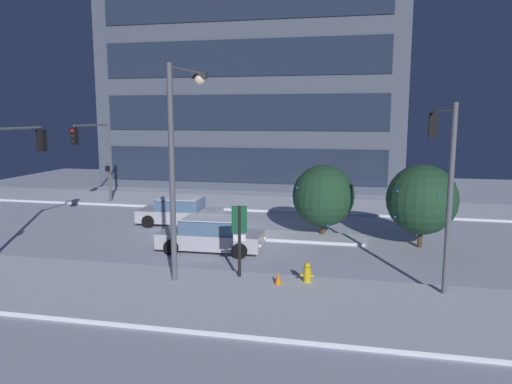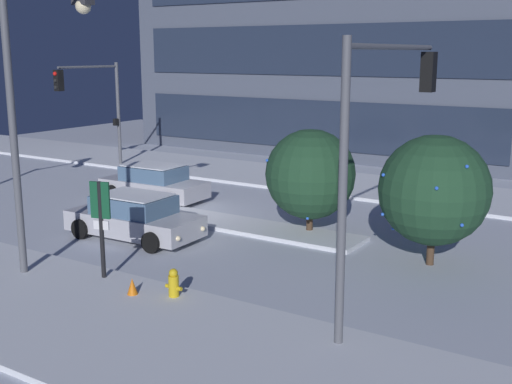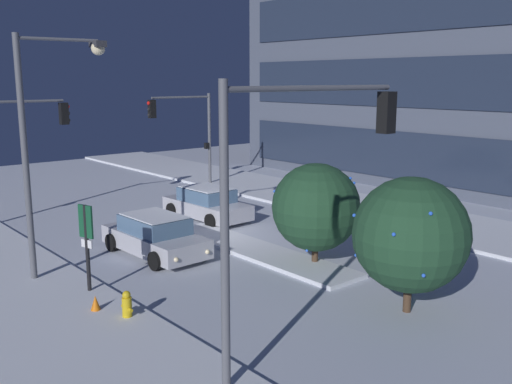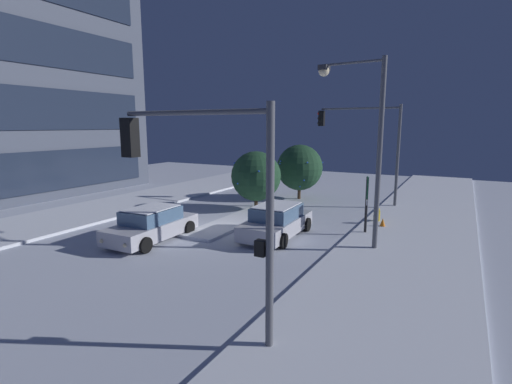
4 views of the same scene
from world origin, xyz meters
name	(u,v)px [view 2 (image 2 of 4)]	position (x,y,z in m)	size (l,w,h in m)	color
ground	(184,217)	(0.00, 0.00, 0.00)	(52.00, 52.00, 0.00)	silver
curb_strip_far	(296,178)	(0.00, 8.63, 0.07)	(52.00, 5.20, 0.14)	silver
median_strip	(240,225)	(2.58, -0.03, 0.07)	(9.00, 1.80, 0.14)	silver
car_near	(134,217)	(0.41, -3.05, 0.71)	(4.69, 2.22, 1.49)	#B7B7C1
car_far	(154,183)	(-2.80, 1.56, 0.71)	(4.61, 2.21, 1.49)	#B7B7C1
traffic_light_corner_near_right	(385,124)	(9.59, -4.75, 4.46)	(0.32, 5.30, 6.32)	#565960
traffic_light_corner_far_left	(94,97)	(-9.83, 5.16, 3.80)	(0.32, 4.24, 5.51)	#565960
street_lamp_arched	(35,92)	(0.52, -6.72, 4.98)	(0.61, 2.77, 7.65)	#565960
fire_hydrant	(174,286)	(5.07, -6.66, 0.41)	(0.48, 0.26, 0.85)	gold
parking_info_sign	(101,219)	(2.60, -6.60, 1.75)	(0.55, 0.21, 2.74)	black
decorated_tree_median	(310,174)	(5.01, 0.53, 2.05)	(3.01, 3.01, 3.55)	#473323
decorated_tree_left_of_median	(434,190)	(9.48, -0.46, 2.20)	(3.15, 3.15, 3.78)	#473323
construction_cone	(132,289)	(4.11, -7.11, 0.28)	(0.36, 0.36, 0.55)	orange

